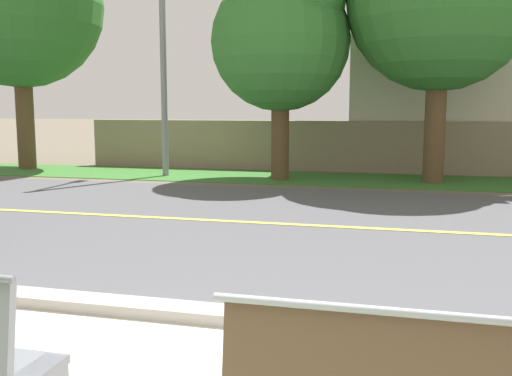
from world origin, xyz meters
TOP-DOWN VIEW (x-y plane):
  - ground_plane at (0.00, 8.00)m, footprint 140.00×140.00m
  - curb_edge at (0.00, 2.35)m, footprint 44.00×0.30m
  - street_asphalt at (0.00, 6.50)m, footprint 52.00×8.00m
  - road_centre_line at (0.00, 6.50)m, footprint 48.00×0.14m
  - far_verge_grass at (0.00, 12.35)m, footprint 48.00×2.80m
  - streetlamp at (-4.81, 12.15)m, footprint 0.24×2.10m
  - shade_tree_left at (-1.67, 11.88)m, footprint 3.35×3.35m
  - garden_wall at (-1.52, 14.20)m, footprint 13.00×0.36m

SIDE VIEW (x-z plane):
  - ground_plane at x=0.00m, z-range 0.00..0.00m
  - street_asphalt at x=0.00m, z-range 0.00..0.01m
  - far_verge_grass at x=0.00m, z-range 0.00..0.02m
  - road_centre_line at x=0.00m, z-range 0.01..0.01m
  - curb_edge at x=0.00m, z-range 0.00..0.11m
  - garden_wall at x=-1.52m, z-range 0.00..1.40m
  - shade_tree_left at x=-1.67m, z-range 0.82..6.34m
  - streetlamp at x=-4.81m, z-range 0.51..7.92m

